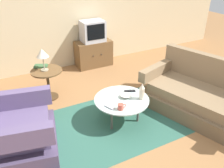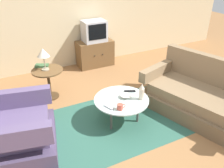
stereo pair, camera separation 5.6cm
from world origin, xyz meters
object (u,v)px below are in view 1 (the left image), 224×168
Objects in this scene: book at (41,66)px; vase at (142,92)px; tv_remote_silver at (109,107)px; couch at (201,97)px; bowl at (126,96)px; tv_stand at (94,53)px; mug at (121,107)px; coffee_table at (122,101)px; armchair at (15,132)px; tv_remote_dark at (130,91)px; television at (93,31)px; side_table at (48,78)px; table_lamp at (42,54)px.

vase is at bearing -28.96° from book.
book reaches higher than tv_remote_silver.
tv_remote_silver is at bearing 62.57° from couch.
tv_stand is at bearing 79.76° from bowl.
mug is 0.78× the size of tv_remote_silver.
tv_remote_silver reaches higher than coffee_table.
couch is (2.83, -0.45, -0.02)m from armchair.
book is at bearing 114.50° from mug.
tv_remote_dark is (0.37, 0.36, -0.03)m from mug.
tv_stand is 1.59m from book.
television reaches higher than mug.
side_table is 3.18× the size of bowl.
mug is at bearing -41.38° from book.
television is 2.24m from bowl.
side_table is 3.06× the size of tv_remote_dark.
coffee_table is at bearing 99.23° from armchair.
tv_remote_silver is (1.28, -0.19, 0.11)m from armchair.
coffee_table is 4.78× the size of bowl.
bowl is 0.66× the size of book.
couch is at bearing 59.10° from tv_remote_silver.
couch is 5.14× the size of table_lamp.
tv_remote_dark is at bearing 103.77° from armchair.
tv_stand is 1.60× the size of television.
tv_remote_silver is at bearing 93.28° from armchair.
book is at bearing 165.05° from armchair.
table_lamp is at bearing -144.36° from television.
bowl is 0.19m from tv_remote_dark.
television is (2.02, 2.11, 0.53)m from armchair.
television reaches higher than vase.
table_lamp is 2.17× the size of tv_remote_dark.
bowl is (1.63, -0.06, 0.12)m from armchair.
tv_stand is 4.71× the size of bowl.
coffee_table is 4.60× the size of tv_remote_dark.
television reaches higher than table_lamp.
armchair is 1.39× the size of coffee_table.
couch is 1.58m from tv_remote_silver.
tv_remote_silver is at bearing 178.39° from vase.
table_lamp is at bearing -22.41° from tv_remote_dark.
table_lamp is 1.79m from vase.
book reaches higher than mug.
bowl is at bearing -52.76° from side_table.
tv_remote_dark is at bearing 44.61° from mug.
vase is 2.04× the size of mug.
mug is 0.33m from bowl.
couch is 2.69m from tv_stand.
coffee_table is 1.02× the size of tv_stand.
armchair is 8.90× the size of mug.
tv_remote_dark is at bearing 98.97° from vase.
vase is 0.26m from bowl.
tv_remote_silver is (-0.74, -2.30, 0.12)m from tv_stand.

